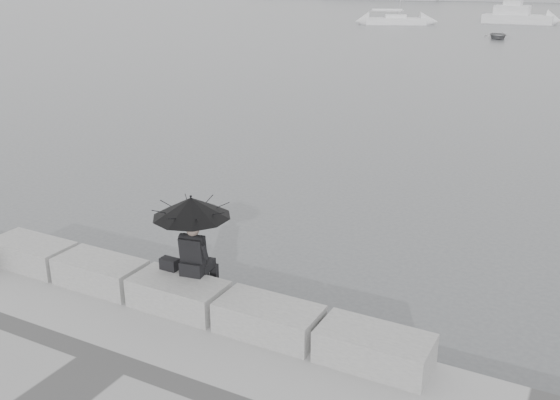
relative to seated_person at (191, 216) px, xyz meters
The scene contains 11 objects.
ground 2.04m from the seated_person, 130.23° to the left, with size 360.00×360.00×0.00m, color #4B4E51.
stone_block_far_left 3.73m from the seated_person, behind, with size 1.60×0.80×0.50m, color slate.
stone_block_left 2.23m from the seated_person, 169.18° to the right, with size 1.60×0.80×0.50m, color slate.
stone_block_centre 1.33m from the seated_person, 104.88° to the right, with size 1.60×0.80×0.50m, color slate.
stone_block_right 2.08m from the seated_person, 12.01° to the right, with size 1.60×0.80×0.50m, color slate.
stone_block_far_right 3.56m from the seated_person, ahead, with size 1.60×0.80×0.50m, color slate.
seated_person is the anchor object (origin of this frame).
bag 1.04m from the seated_person, behind, with size 0.31×0.18×0.20m, color black.
sailboat_left 73.03m from the seated_person, 105.39° to the left, with size 7.70×4.96×12.90m.
motor_cruiser 79.26m from the seated_person, 94.39° to the left, with size 8.60×3.10×4.50m.
dinghy 57.02m from the seated_person, 94.75° to the left, with size 3.46×1.46×0.59m, color gray.
Camera 1 is at (5.76, -7.74, 5.69)m, focal length 40.00 mm.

